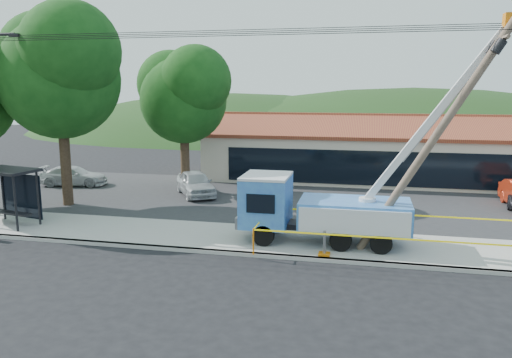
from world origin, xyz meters
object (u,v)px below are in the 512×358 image
at_px(leaning_pole, 440,130).
at_px(bus_shelter, 11,183).
at_px(utility_truck, 320,207).
at_px(car_white, 74,187).
at_px(car_silver, 196,197).

height_order(leaning_pole, bus_shelter, leaning_pole).
height_order(utility_truck, car_white, utility_truck).
relative_size(utility_truck, bus_shelter, 3.40).
relative_size(utility_truck, car_white, 2.36).
xyz_separation_m(car_silver, car_white, (-8.86, 1.17, 0.00)).
bearing_deg(car_white, bus_shelter, -174.20).
xyz_separation_m(leaning_pole, bus_shelter, (-18.63, 0.18, -2.83)).
xyz_separation_m(utility_truck, leaning_pole, (4.39, -0.56, 3.27)).
xyz_separation_m(bus_shelter, car_white, (-2.71, 9.26, -2.09)).
relative_size(utility_truck, leaning_pole, 1.16).
bearing_deg(bus_shelter, car_silver, 64.32).
xyz_separation_m(leaning_pole, car_white, (-21.34, 9.44, -4.92)).
relative_size(leaning_pole, car_silver, 2.06).
distance_m(utility_truck, bus_shelter, 14.25).
xyz_separation_m(leaning_pole, car_silver, (-12.48, 8.27, -4.92)).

